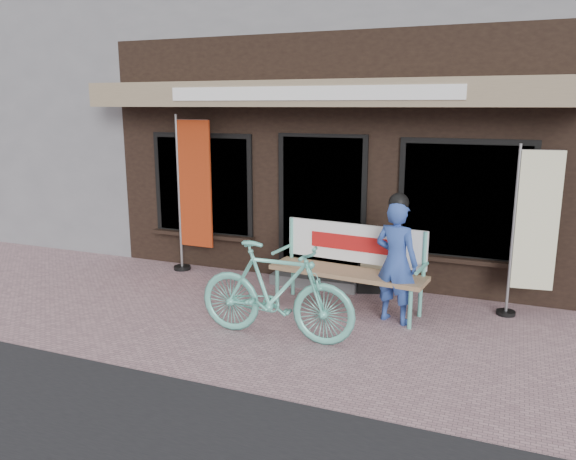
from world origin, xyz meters
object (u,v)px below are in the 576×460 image
at_px(bench, 350,260).
at_px(nobori_red, 193,193).
at_px(person, 396,260).
at_px(menu_stand, 374,262).
at_px(bicycle, 276,291).
at_px(nobori_cream, 532,230).

xyz_separation_m(bench, nobori_red, (-2.74, 0.67, 0.63)).
relative_size(person, menu_stand, 1.80).
height_order(person, menu_stand, person).
bearing_deg(bench, person, -15.65).
bearing_deg(bicycle, bench, -22.58).
xyz_separation_m(bicycle, nobori_red, (-2.23, 1.93, 0.72)).
distance_m(nobori_red, nobori_cream, 4.88).
distance_m(bicycle, menu_stand, 2.04).
relative_size(bench, nobori_red, 0.84).
bearing_deg(nobori_red, menu_stand, 1.03).
height_order(nobori_cream, menu_stand, nobori_cream).
bearing_deg(menu_stand, person, -80.01).
bearing_deg(nobori_cream, bench, -173.45).
height_order(nobori_red, nobori_cream, nobori_red).
distance_m(person, menu_stand, 1.10).
relative_size(person, nobori_cream, 0.74).
height_order(bench, nobori_red, nobori_red).
height_order(bench, person, person).
bearing_deg(menu_stand, nobori_cream, -22.01).
bearing_deg(menu_stand, nobori_red, 162.31).
bearing_deg(bicycle, person, -49.41).
xyz_separation_m(person, menu_stand, (-0.48, 0.93, -0.33)).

